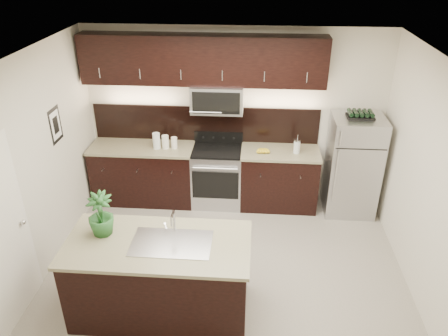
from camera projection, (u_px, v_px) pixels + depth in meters
The scene contains 12 objects.
ground at pixel (225, 273), 5.55m from camera, with size 4.50×4.50×0.00m, color gray.
room_walls at pixel (215, 154), 4.73m from camera, with size 4.52×4.02×2.71m.
counter_run at pixel (204, 175), 6.85m from camera, with size 3.51×0.65×0.94m.
upper_fixtures at pixel (205, 68), 6.19m from camera, with size 3.49×0.40×1.66m.
island at pixel (160, 277), 4.80m from camera, with size 1.96×0.96×0.94m.
sink_faucet at pixel (172, 242), 4.57m from camera, with size 0.84×0.50×0.28m.
refrigerator at pixel (352, 166), 6.51m from camera, with size 0.74×0.67×1.53m, color #B2B2B7.
wine_rack at pixel (360, 115), 6.13m from camera, with size 0.38×0.23×0.09m.
plant at pixel (100, 214), 4.61m from camera, with size 0.28×0.28×0.49m, color #1F4F20.
canisters at pixel (163, 142), 6.58m from camera, with size 0.37×0.13×0.25m.
french_press at pixel (297, 146), 6.44m from camera, with size 0.10×0.10×0.28m.
bananas at pixel (259, 151), 6.49m from camera, with size 0.21×0.16×0.06m, color gold.
Camera 1 is at (0.31, -4.27, 3.78)m, focal length 35.00 mm.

